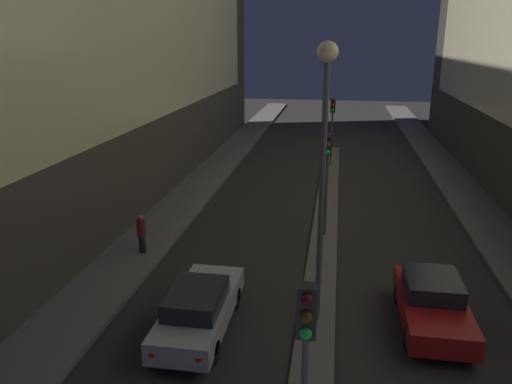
% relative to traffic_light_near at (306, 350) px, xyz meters
% --- Properties ---
extents(median_strip, '(1.11, 33.58, 0.12)m').
position_rel_traffic_light_near_xyz_m(median_strip, '(0.00, 14.37, -3.29)').
color(median_strip, '#66605B').
rests_on(median_strip, ground).
extents(traffic_light_near, '(0.32, 0.42, 4.39)m').
position_rel_traffic_light_near_xyz_m(traffic_light_near, '(0.00, 0.00, 0.00)').
color(traffic_light_near, '#4C4C51').
rests_on(traffic_light_near, median_strip).
extents(traffic_light_mid, '(0.32, 0.42, 4.39)m').
position_rel_traffic_light_near_xyz_m(traffic_light_mid, '(0.00, 13.09, 0.00)').
color(traffic_light_mid, '#4C4C51').
rests_on(traffic_light_mid, median_strip).
extents(traffic_light_far, '(0.32, 0.42, 4.39)m').
position_rel_traffic_light_near_xyz_m(traffic_light_far, '(0.00, 25.39, 0.00)').
color(traffic_light_far, '#4C4C51').
rests_on(traffic_light_far, median_strip).
extents(street_lamp, '(0.56, 0.56, 8.01)m').
position_rel_traffic_light_near_xyz_m(street_lamp, '(0.00, 6.30, 2.42)').
color(street_lamp, '#4C4C51').
rests_on(street_lamp, median_strip).
extents(car_left_lane, '(1.71, 4.68, 1.48)m').
position_rel_traffic_light_near_xyz_m(car_left_lane, '(-3.34, 5.28, -2.59)').
color(car_left_lane, '#B2B2B7').
rests_on(car_left_lane, ground).
extents(car_right_lane, '(1.82, 4.20, 1.48)m').
position_rel_traffic_light_near_xyz_m(car_right_lane, '(3.34, 6.67, -2.59)').
color(car_right_lane, maroon).
rests_on(car_right_lane, ground).
extents(pedestrian_on_left_sidewalk, '(0.35, 0.35, 1.54)m').
position_rel_traffic_light_near_xyz_m(pedestrian_on_left_sidewalk, '(-6.94, 9.97, -2.36)').
color(pedestrian_on_left_sidewalk, black).
rests_on(pedestrian_on_left_sidewalk, sidewalk_left).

